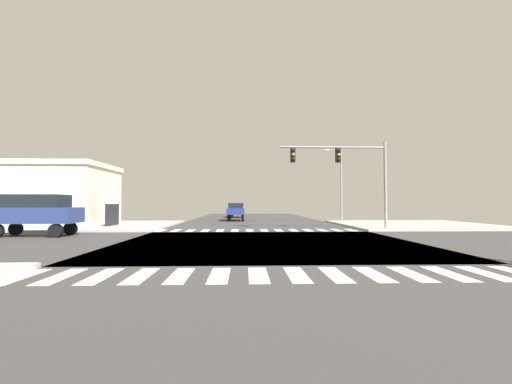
{
  "coord_description": "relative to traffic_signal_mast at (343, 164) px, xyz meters",
  "views": [
    {
      "loc": [
        -1.11,
        -16.19,
        1.85
      ],
      "look_at": [
        -0.19,
        10.66,
        2.74
      ],
      "focal_mm": 24.06,
      "sensor_mm": 36.0,
      "label": 1
    }
  ],
  "objects": [
    {
      "name": "ground",
      "position": [
        -5.76,
        -7.28,
        -4.59
      ],
      "size": [
        90.0,
        90.0,
        0.05
      ],
      "color": "#3A3839"
    },
    {
      "name": "sidewalk_corner_ne",
      "position": [
        7.24,
        4.72,
        -4.5
      ],
      "size": [
        12.0,
        12.0,
        0.14
      ],
      "color": "#B2ADA3",
      "rests_on": "ground"
    },
    {
      "name": "sidewalk_corner_nw",
      "position": [
        -18.76,
        4.72,
        -4.5
      ],
      "size": [
        12.0,
        12.0,
        0.14
      ],
      "color": "#ADAAA9",
      "rests_on": "ground"
    },
    {
      "name": "crosswalk_near",
      "position": [
        -6.01,
        -14.58,
        -4.56
      ],
      "size": [
        13.5,
        2.0,
        0.01
      ],
      "color": "white",
      "rests_on": "ground"
    },
    {
      "name": "crosswalk_far",
      "position": [
        -6.01,
        0.02,
        -4.56
      ],
      "size": [
        13.5,
        2.0,
        0.01
      ],
      "color": "white",
      "rests_on": "ground"
    },
    {
      "name": "traffic_signal_mast",
      "position": [
        0.0,
        0.0,
        0.0
      ],
      "size": [
        7.45,
        0.55,
        6.14
      ],
      "color": "gray",
      "rests_on": "ground"
    },
    {
      "name": "street_lamp",
      "position": [
        2.14,
        9.0,
        -0.26
      ],
      "size": [
        1.78,
        0.32,
        7.09
      ],
      "color": "gray",
      "rests_on": "ground"
    },
    {
      "name": "bank_building",
      "position": [
        -25.7,
        6.04,
        -1.98
      ],
      "size": [
        15.98,
        7.46,
        5.17
      ],
      "color": "beige",
      "rests_on": "ground"
    },
    {
      "name": "sedan_nearside_1",
      "position": [
        -7.76,
        21.42,
        -3.45
      ],
      "size": [
        1.8,
        4.3,
        1.88
      ],
      "rotation": [
        0.0,
        0.0,
        3.14
      ],
      "color": "black",
      "rests_on": "ground"
    },
    {
      "name": "sedan_crossing_3",
      "position": [
        -7.76,
        13.02,
        -3.45
      ],
      "size": [
        1.8,
        4.3,
        1.88
      ],
      "rotation": [
        0.0,
        0.0,
        3.14
      ],
      "color": "black",
      "rests_on": "ground"
    },
    {
      "name": "suv_leading_1",
      "position": [
        -18.62,
        -3.78,
        -3.17
      ],
      "size": [
        4.6,
        1.96,
        2.34
      ],
      "rotation": [
        0.0,
        0.0,
        4.71
      ],
      "color": "black",
      "rests_on": "ground"
    }
  ]
}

